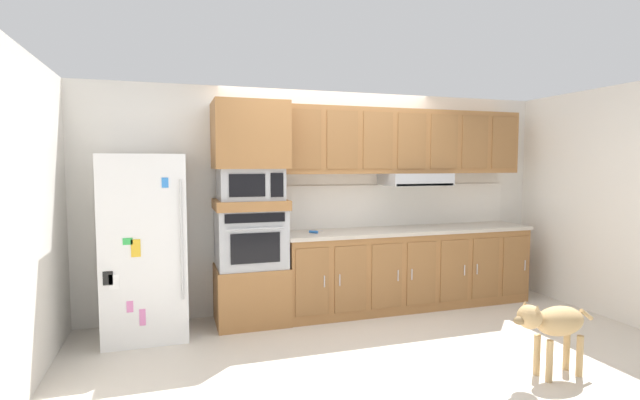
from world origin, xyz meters
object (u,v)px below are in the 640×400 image
(built_in_oven, at_px, (251,238))
(dog, at_px, (553,324))
(screwdriver, at_px, (314,232))
(refrigerator, at_px, (145,246))
(microwave, at_px, (250,184))

(built_in_oven, height_order, dog, built_in_oven)
(screwdriver, xyz_separation_m, dog, (1.35, -1.98, -0.51))
(refrigerator, height_order, dog, refrigerator)
(microwave, bearing_deg, dog, -44.39)
(built_in_oven, relative_size, dog, 0.90)
(microwave, relative_size, screwdriver, 3.83)
(refrigerator, distance_m, dog, 3.65)
(built_in_oven, xyz_separation_m, dog, (2.03, -1.99, -0.47))
(screwdriver, bearing_deg, dog, -55.79)
(refrigerator, distance_m, built_in_oven, 1.03)
(screwdriver, bearing_deg, built_in_oven, 179.02)
(microwave, bearing_deg, built_in_oven, 179.23)
(built_in_oven, bearing_deg, screwdriver, -0.98)
(refrigerator, height_order, screwdriver, refrigerator)
(refrigerator, height_order, built_in_oven, refrigerator)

